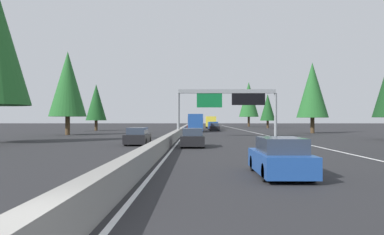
% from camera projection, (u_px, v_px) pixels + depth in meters
% --- Properties ---
extents(ground_plane, '(320.00, 320.00, 0.00)m').
position_uv_depth(ground_plane, '(185.00, 132.00, 64.89)').
color(ground_plane, '#262628').
extents(median_barrier, '(180.00, 0.56, 0.90)m').
position_uv_depth(median_barrier, '(186.00, 127.00, 84.89)').
color(median_barrier, gray).
rests_on(median_barrier, ground).
extents(shoulder_stripe_right, '(160.00, 0.16, 0.01)m').
position_uv_depth(shoulder_stripe_right, '(245.00, 131.00, 74.76)').
color(shoulder_stripe_right, silver).
rests_on(shoulder_stripe_right, ground).
extents(shoulder_stripe_median, '(160.00, 0.16, 0.01)m').
position_uv_depth(shoulder_stripe_median, '(187.00, 131.00, 74.89)').
color(shoulder_stripe_median, silver).
rests_on(shoulder_stripe_median, ground).
extents(sign_gantry_overhead, '(0.50, 12.68, 5.98)m').
position_uv_depth(sign_gantry_overhead, '(228.00, 99.00, 48.54)').
color(sign_gantry_overhead, gray).
rests_on(sign_gantry_overhead, ground).
extents(sedan_distant_a, '(4.40, 1.80, 1.47)m').
position_uv_depth(sedan_distant_a, '(280.00, 158.00, 14.50)').
color(sedan_distant_a, '#1E4793').
rests_on(sedan_distant_a, ground).
extents(sedan_mid_center, '(4.40, 1.80, 1.47)m').
position_uv_depth(sedan_mid_center, '(193.00, 138.00, 30.11)').
color(sedan_mid_center, black).
rests_on(sedan_mid_center, ground).
extents(bus_mid_left, '(11.50, 2.55, 3.10)m').
position_uv_depth(bus_mid_left, '(196.00, 122.00, 69.18)').
color(bus_mid_left, '#1E4793').
rests_on(bus_mid_left, ground).
extents(pickup_near_right, '(5.60, 2.00, 1.86)m').
position_uv_depth(pickup_near_right, '(196.00, 125.00, 84.59)').
color(pickup_near_right, red).
rests_on(pickup_near_right, ground).
extents(sedan_mid_right, '(4.40, 1.80, 1.47)m').
position_uv_depth(sedan_mid_right, '(215.00, 127.00, 73.00)').
color(sedan_mid_right, black).
rests_on(sedan_mid_right, ground).
extents(box_truck_distant_b, '(8.50, 2.40, 2.95)m').
position_uv_depth(box_truck_distant_b, '(211.00, 122.00, 96.88)').
color(box_truck_distant_b, gold).
rests_on(box_truck_distant_b, ground).
extents(minivan_far_right, '(5.00, 1.95, 1.69)m').
position_uv_depth(minivan_far_right, '(213.00, 125.00, 81.51)').
color(minivan_far_right, '#1E4793').
rests_on(minivan_far_right, ground).
extents(oncoming_near, '(4.40, 1.80, 1.47)m').
position_uv_depth(oncoming_near, '(138.00, 137.00, 32.62)').
color(oncoming_near, black).
rests_on(oncoming_near, ground).
extents(conifer_right_mid, '(4.94, 4.94, 11.24)m').
position_uv_depth(conifer_right_mid, '(312.00, 90.00, 60.81)').
color(conifer_right_mid, '#4C3823').
rests_on(conifer_right_mid, ground).
extents(conifer_right_far, '(3.80, 3.80, 8.63)m').
position_uv_depth(conifer_right_far, '(268.00, 107.00, 97.12)').
color(conifer_right_far, '#4C3823').
rests_on(conifer_right_far, ground).
extents(conifer_right_distant, '(6.05, 6.05, 13.75)m').
position_uv_depth(conifer_right_distant, '(249.00, 99.00, 118.08)').
color(conifer_right_distant, '#4C3823').
rests_on(conifer_right_distant, ground).
extents(conifer_left_near, '(5.17, 5.17, 11.75)m').
position_uv_depth(conifer_left_near, '(68.00, 84.00, 53.76)').
color(conifer_left_near, '#4C3823').
rests_on(conifer_left_near, ground).
extents(conifer_left_mid, '(4.01, 4.01, 9.10)m').
position_uv_depth(conifer_left_mid, '(96.00, 102.00, 74.91)').
color(conifer_left_mid, '#4C3823').
rests_on(conifer_left_mid, ground).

